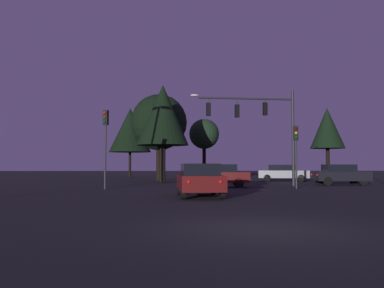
# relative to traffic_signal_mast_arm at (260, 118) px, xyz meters

# --- Properties ---
(ground_plane) EXTENTS (168.00, 168.00, 0.00)m
(ground_plane) POSITION_rel_traffic_signal_mast_arm_xyz_m (-4.21, 5.22, -4.74)
(ground_plane) COLOR black
(ground_plane) RESTS_ON ground
(traffic_signal_mast_arm) EXTENTS (7.38, 0.74, 6.76)m
(traffic_signal_mast_arm) POSITION_rel_traffic_signal_mast_arm_xyz_m (0.00, 0.00, 0.00)
(traffic_signal_mast_arm) COLOR #232326
(traffic_signal_mast_arm) RESTS_ON ground
(traffic_light_corner_left) EXTENTS (0.33, 0.37, 3.91)m
(traffic_light_corner_left) POSITION_rel_traffic_signal_mast_arm_xyz_m (1.59, -3.10, -1.95)
(traffic_light_corner_left) COLOR #232326
(traffic_light_corner_left) RESTS_ON ground
(traffic_light_corner_right) EXTENTS (0.36, 0.38, 4.83)m
(traffic_light_corner_right) POSITION_rel_traffic_signal_mast_arm_xyz_m (-10.23, -3.08, -1.34)
(traffic_light_corner_right) COLOR #232326
(traffic_light_corner_right) RESTS_ON ground
(car_nearside_lane) EXTENTS (2.01, 4.45, 1.52)m
(car_nearside_lane) POSITION_rel_traffic_signal_mast_arm_xyz_m (-4.93, -9.57, -3.94)
(car_nearside_lane) COLOR #4C0F0F
(car_nearside_lane) RESTS_ON ground
(car_crossing_left) EXTENTS (4.50, 2.18, 1.52)m
(car_crossing_left) POSITION_rel_traffic_signal_mast_arm_xyz_m (-3.12, -0.98, -3.94)
(car_crossing_left) COLOR #4C0F0F
(car_crossing_left) RESTS_ON ground
(car_crossing_right) EXTENTS (4.04, 1.75, 1.52)m
(car_crossing_right) POSITION_rel_traffic_signal_mast_arm_xyz_m (6.25, 1.34, -3.95)
(car_crossing_right) COLOR black
(car_crossing_right) RESTS_ON ground
(car_far_lane) EXTENTS (4.78, 2.77, 1.52)m
(car_far_lane) POSITION_rel_traffic_signal_mast_arm_xyz_m (4.06, 8.84, -3.94)
(car_far_lane) COLOR gray
(car_far_lane) RESTS_ON ground
(tree_behind_sign) EXTENTS (4.46, 4.46, 8.42)m
(tree_behind_sign) POSITION_rel_traffic_signal_mast_arm_xyz_m (-6.90, 6.96, 1.03)
(tree_behind_sign) COLOR black
(tree_behind_sign) RESTS_ON ground
(tree_left_far) EXTENTS (5.26, 5.26, 8.71)m
(tree_left_far) POSITION_rel_traffic_signal_mast_arm_xyz_m (-11.28, 23.97, 1.18)
(tree_left_far) COLOR black
(tree_left_far) RESTS_ON ground
(tree_center_horizon) EXTENTS (4.15, 4.15, 8.52)m
(tree_center_horizon) POSITION_rel_traffic_signal_mast_arm_xyz_m (12.92, 21.01, 1.26)
(tree_center_horizon) COLOR black
(tree_center_horizon) RESTS_ON ground
(tree_right_cluster) EXTENTS (3.23, 3.23, 6.47)m
(tree_right_cluster) POSITION_rel_traffic_signal_mast_arm_xyz_m (-2.59, 15.94, 0.07)
(tree_right_cluster) COLOR black
(tree_right_cluster) RESTS_ON ground
(tree_lot_edge) EXTENTS (5.45, 5.45, 8.37)m
(tree_lot_edge) POSITION_rel_traffic_signal_mast_arm_xyz_m (-7.35, 11.77, 0.89)
(tree_lot_edge) COLOR black
(tree_lot_edge) RESTS_ON ground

